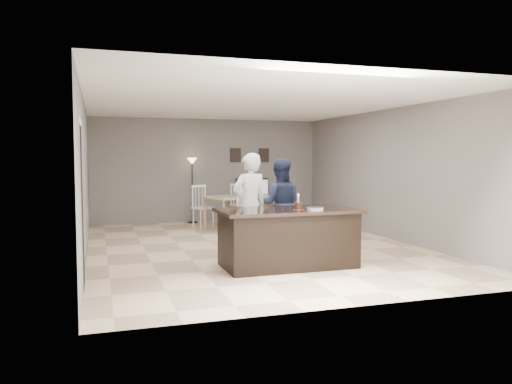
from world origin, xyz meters
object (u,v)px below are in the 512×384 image
object	(u,v)px
kitchen_island	(288,237)
television	(253,188)
woman	(250,205)
plate_stack	(315,209)
tv_console	(254,209)
man	(280,204)
floor_lamp	(192,173)
birthday_cake	(298,206)
dining_table	(240,201)

from	to	relation	value
kitchen_island	television	distance (m)	5.78
kitchen_island	woman	bearing A→B (deg)	107.68
plate_stack	tv_console	bearing A→B (deg)	81.62
television	man	bearing A→B (deg)	79.04
floor_lamp	birthday_cake	bearing A→B (deg)	-84.43
tv_console	floor_lamp	size ratio (longest dim) A/B	0.71
woman	plate_stack	world-z (taller)	woman
tv_console	dining_table	bearing A→B (deg)	-119.30
dining_table	tv_console	bearing A→B (deg)	39.75
birthday_cake	plate_stack	xyz separation A→B (m)	(0.24, -0.09, -0.04)
dining_table	birthday_cake	bearing A→B (deg)	-115.27
tv_console	woman	bearing A→B (deg)	-108.28
man	dining_table	size ratio (longest dim) A/B	0.72
birthday_cake	woman	bearing A→B (deg)	109.68
television	man	distance (m)	4.37
woman	plate_stack	distance (m)	1.41
tv_console	plate_stack	world-z (taller)	plate_stack
man	birthday_cake	distance (m)	1.55
kitchen_island	dining_table	xyz separation A→B (m)	(0.43, 4.20, 0.20)
kitchen_island	television	xyz separation A→B (m)	(1.20, 5.64, 0.41)
plate_stack	dining_table	bearing A→B (deg)	88.84
woman	dining_table	bearing A→B (deg)	-115.17
plate_stack	floor_lamp	xyz separation A→B (m)	(-0.80, 5.86, 0.38)
man	floor_lamp	bearing A→B (deg)	-57.81
kitchen_island	dining_table	world-z (taller)	dining_table
television	dining_table	xyz separation A→B (m)	(-0.77, -1.44, -0.21)
kitchen_island	woman	size ratio (longest dim) A/B	1.22
kitchen_island	floor_lamp	distance (m)	5.67
kitchen_island	floor_lamp	size ratio (longest dim) A/B	1.28
tv_console	woman	world-z (taller)	woman
plate_stack	television	bearing A→B (deg)	81.72
television	birthday_cake	bearing A→B (deg)	79.30
woman	dining_table	world-z (taller)	woman
kitchen_island	birthday_cake	world-z (taller)	birthday_cake
kitchen_island	television	bearing A→B (deg)	77.99
birthday_cake	floor_lamp	world-z (taller)	floor_lamp
tv_console	man	distance (m)	4.33
kitchen_island	floor_lamp	world-z (taller)	floor_lamp
tv_console	floor_lamp	bearing A→B (deg)	179.31
tv_console	birthday_cake	bearing A→B (deg)	-100.83
television	floor_lamp	size ratio (longest dim) A/B	0.54
plate_stack	kitchen_island	bearing A→B (deg)	142.12
television	woman	world-z (taller)	woman
birthday_cake	television	bearing A→B (deg)	79.30
woman	tv_console	bearing A→B (deg)	-120.39
television	birthday_cake	xyz separation A→B (m)	(-1.10, -5.82, 0.09)
woman	floor_lamp	xyz separation A→B (m)	(-0.15, 4.60, 0.42)
kitchen_island	dining_table	size ratio (longest dim) A/B	0.92
tv_console	birthday_cake	world-z (taller)	birthday_cake
birthday_cake	floor_lamp	bearing A→B (deg)	95.57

